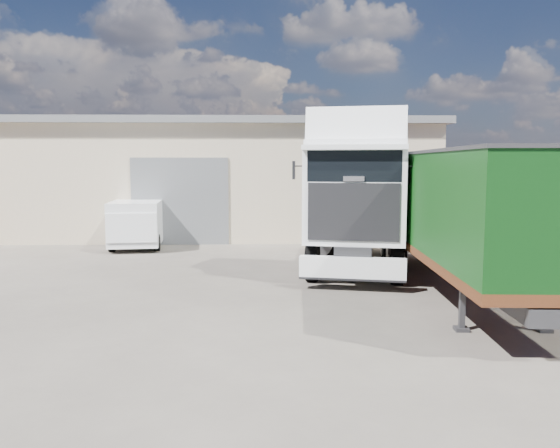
{
  "coord_description": "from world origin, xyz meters",
  "views": [
    {
      "loc": [
        1.55,
        -12.59,
        3.35
      ],
      "look_at": [
        1.96,
        3.0,
        1.62
      ],
      "focal_mm": 35.0,
      "sensor_mm": 36.0,
      "label": 1
    }
  ],
  "objects": [
    {
      "name": "tractor_unit",
      "position": [
        4.31,
        3.8,
        2.06
      ],
      "size": [
        4.19,
        7.65,
        4.89
      ],
      "rotation": [
        0.0,
        0.0,
        -0.21
      ],
      "color": "black",
      "rests_on": "ground"
    },
    {
      "name": "brick_boundary_wall",
      "position": [
        11.5,
        6.0,
        1.25
      ],
      "size": [
        0.35,
        26.0,
        2.5
      ],
      "primitive_type": "cube",
      "color": "maroon",
      "rests_on": "ground"
    },
    {
      "name": "warehouse",
      "position": [
        -6.0,
        16.0,
        2.66
      ],
      "size": [
        30.6,
        12.6,
        5.42
      ],
      "color": "beige",
      "rests_on": "ground"
    },
    {
      "name": "ground",
      "position": [
        0.0,
        0.0,
        0.0
      ],
      "size": [
        120.0,
        120.0,
        0.0
      ],
      "primitive_type": "plane",
      "color": "#2A2622",
      "rests_on": "ground"
    },
    {
      "name": "panel_van",
      "position": [
        -3.63,
        9.61,
        0.97
      ],
      "size": [
        2.33,
        4.77,
        1.88
      ],
      "rotation": [
        0.0,
        0.0,
        0.1
      ],
      "color": "black",
      "rests_on": "ground"
    },
    {
      "name": "box_trailer",
      "position": [
        6.49,
        1.52,
        2.24
      ],
      "size": [
        2.91,
        11.14,
        3.67
      ],
      "rotation": [
        0.0,
        0.0,
        -0.05
      ],
      "color": "#2D2D30",
      "rests_on": "ground"
    }
  ]
}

